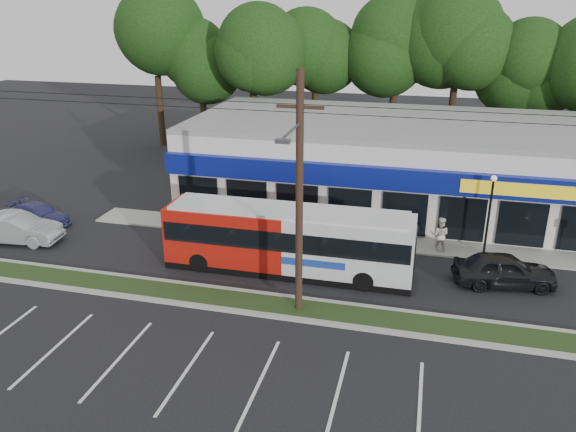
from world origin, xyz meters
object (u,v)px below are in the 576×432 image
at_px(utility_pole, 295,189).
at_px(car_silver, 16,228).
at_px(metrobus, 288,239).
at_px(car_dark, 504,270).
at_px(pedestrian_b, 440,235).
at_px(car_blue, 39,214).
at_px(pedestrian_a, 369,251).
at_px(lamp_post, 490,206).

xyz_separation_m(utility_pole, car_silver, (-16.24, 3.31, -4.62)).
relative_size(metrobus, car_dark, 2.61).
distance_m(car_silver, pedestrian_b, 22.53).
relative_size(utility_pole, car_dark, 10.99).
bearing_deg(car_blue, pedestrian_b, -71.96).
height_order(utility_pole, car_silver, utility_pole).
relative_size(car_silver, pedestrian_a, 2.98).
bearing_deg(metrobus, car_dark, 5.47).
relative_size(car_dark, car_blue, 1.13).
height_order(car_silver, car_blue, car_silver).
bearing_deg(pedestrian_a, car_dark, 147.92).
bearing_deg(car_silver, metrobus, -94.88).
distance_m(lamp_post, car_silver, 24.91).
height_order(car_dark, pedestrian_a, pedestrian_a).
distance_m(car_dark, pedestrian_a, 6.26).
bearing_deg(car_blue, car_silver, -153.64).
bearing_deg(lamp_post, car_silver, -169.41).
height_order(lamp_post, pedestrian_a, lamp_post).
distance_m(utility_pole, lamp_post, 11.67).
bearing_deg(pedestrian_b, metrobus, 34.32).
relative_size(metrobus, car_silver, 2.47).
height_order(metrobus, pedestrian_b, metrobus).
bearing_deg(lamp_post, car_dark, -79.63).
distance_m(metrobus, pedestrian_b, 8.14).
height_order(utility_pole, pedestrian_a, utility_pole).
xyz_separation_m(metrobus, pedestrian_b, (7.06, 4.00, -0.73)).
bearing_deg(lamp_post, metrobus, -155.29).
bearing_deg(car_dark, lamp_post, 1.64).
xyz_separation_m(car_silver, pedestrian_b, (22.12, 4.27, 0.17)).
xyz_separation_m(utility_pole, metrobus, (-1.18, 3.57, -3.73)).
xyz_separation_m(car_dark, car_blue, (-25.60, 1.35, -0.19)).
bearing_deg(car_dark, utility_pole, 108.81).
height_order(car_dark, car_silver, car_silver).
bearing_deg(car_blue, utility_pole, -95.52).
distance_m(utility_pole, car_blue, 18.48).
bearing_deg(pedestrian_b, car_dark, 138.72).
bearing_deg(pedestrian_a, lamp_post, 178.93).
distance_m(lamp_post, pedestrian_a, 6.56).
relative_size(lamp_post, metrobus, 0.36).
xyz_separation_m(car_dark, pedestrian_b, (-2.89, 3.00, 0.19)).
relative_size(metrobus, car_blue, 2.95).
distance_m(car_blue, pedestrian_b, 22.77).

